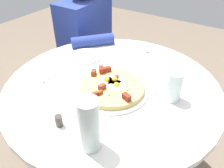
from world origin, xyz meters
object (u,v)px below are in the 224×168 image
at_px(water_glass, 174,86).
at_px(water_bottle, 89,125).
at_px(pizza_plate, 112,90).
at_px(breakfast_pizza, 112,86).
at_px(knife, 37,72).
at_px(salt_shaker, 145,47).
at_px(pepper_shaker, 59,121).
at_px(dining_table, 112,111).
at_px(bread_plate, 85,56).
at_px(fork, 31,76).
at_px(person_seated, 87,56).

bearing_deg(water_glass, water_bottle, -19.18).
relative_size(pizza_plate, breakfast_pizza, 1.13).
height_order(pizza_plate, knife, pizza_plate).
relative_size(water_glass, salt_shaker, 2.43).
relative_size(salt_shaker, pepper_shaker, 1.18).
bearing_deg(knife, breakfast_pizza, 13.46).
distance_m(dining_table, bread_plate, 0.35).
height_order(bread_plate, knife, bread_plate).
xyz_separation_m(dining_table, water_glass, (-0.05, 0.28, 0.24)).
bearing_deg(knife, salt_shaker, 56.90).
height_order(bread_plate, salt_shaker, salt_shaker).
relative_size(dining_table, bread_plate, 5.58).
distance_m(pizza_plate, water_glass, 0.27).
bearing_deg(fork, breakfast_pizza, 18.33).
distance_m(person_seated, pepper_shaker, 0.97).
distance_m(breakfast_pizza, knife, 0.40).
bearing_deg(breakfast_pizza, person_seated, -131.56).
xyz_separation_m(bread_plate, salt_shaker, (-0.25, 0.25, 0.02)).
height_order(dining_table, pepper_shaker, pepper_shaker).
bearing_deg(fork, dining_table, 25.86).
relative_size(pizza_plate, pepper_shaker, 6.90).
relative_size(bread_plate, pepper_shaker, 3.86).
bearing_deg(salt_shaker, fork, -32.31).
relative_size(breakfast_pizza, knife, 1.60).
bearing_deg(pepper_shaker, water_bottle, 86.38).
distance_m(bread_plate, fork, 0.32).
relative_size(person_seated, breakfast_pizza, 3.94).
relative_size(breakfast_pizza, fork, 1.60).
height_order(breakfast_pizza, fork, breakfast_pizza).
distance_m(dining_table, water_bottle, 0.46).
relative_size(person_seated, knife, 6.31).
relative_size(breakfast_pizza, salt_shaker, 5.21).
bearing_deg(dining_table, breakfast_pizza, 31.74).
distance_m(dining_table, salt_shaker, 0.43).
bearing_deg(water_glass, knife, -73.98).
height_order(breakfast_pizza, water_glass, water_glass).
xyz_separation_m(person_seated, water_bottle, (0.80, 0.68, 0.32)).
height_order(fork, knife, same).
bearing_deg(bread_plate, salt_shaker, 134.35).
bearing_deg(fork, knife, 90.00).
height_order(pizza_plate, breakfast_pizza, breakfast_pizza).
height_order(dining_table, breakfast_pizza, breakfast_pizza).
relative_size(fork, pepper_shaker, 3.83).
xyz_separation_m(fork, knife, (-0.04, 0.00, 0.00)).
relative_size(water_glass, pepper_shaker, 2.85).
relative_size(dining_table, person_seated, 0.89).
xyz_separation_m(knife, salt_shaker, (-0.51, 0.35, 0.02)).
relative_size(knife, salt_shaker, 3.25).
relative_size(fork, water_glass, 1.34).
height_order(dining_table, water_glass, water_glass).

